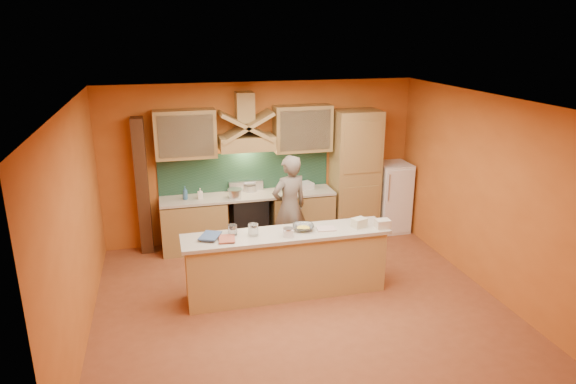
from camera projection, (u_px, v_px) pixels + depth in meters
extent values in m
cube|color=brown|center=(299.00, 302.00, 7.16)|extent=(5.50, 5.00, 0.01)
cube|color=white|center=(300.00, 101.00, 6.31)|extent=(5.50, 5.00, 0.01)
cube|color=#BD6325|center=(262.00, 162.00, 9.04)|extent=(5.50, 0.02, 2.80)
cube|color=#BD6325|center=(376.00, 302.00, 4.43)|extent=(5.50, 0.02, 2.80)
cube|color=#BD6325|center=(76.00, 227.00, 6.09)|extent=(0.02, 5.00, 2.80)
cube|color=#BD6325|center=(483.00, 192.00, 7.38)|extent=(0.02, 5.00, 2.80)
cube|color=#A08049|center=(194.00, 226.00, 8.77)|extent=(1.10, 0.60, 0.86)
cube|color=#A08049|center=(301.00, 216.00, 9.21)|extent=(1.10, 0.60, 0.86)
cube|color=#B8AE9B|center=(248.00, 195.00, 8.85)|extent=(3.00, 0.62, 0.04)
cube|color=black|center=(249.00, 220.00, 8.98)|extent=(0.60, 0.58, 0.90)
cube|color=#1A3A2A|center=(245.00, 172.00, 9.00)|extent=(3.00, 0.03, 0.70)
cube|color=#A08049|center=(247.00, 143.00, 8.61)|extent=(0.92, 0.50, 0.24)
cube|color=#A08049|center=(245.00, 107.00, 8.53)|extent=(0.30, 0.30, 0.50)
cube|color=#A08049|center=(185.00, 134.00, 8.39)|extent=(1.00, 0.35, 0.80)
cube|color=#A08049|center=(303.00, 128.00, 8.86)|extent=(1.00, 0.35, 0.80)
cube|color=#A08049|center=(355.00, 174.00, 9.23)|extent=(0.80, 0.60, 2.30)
cube|color=white|center=(392.00, 197.00, 9.56)|extent=(0.58, 0.60, 1.30)
cube|color=#472816|center=(142.00, 187.00, 8.50)|extent=(0.20, 0.30, 2.30)
cube|color=tan|center=(286.00, 265.00, 7.28)|extent=(2.80, 0.55, 0.88)
cube|color=#B8AE9B|center=(286.00, 234.00, 7.13)|extent=(2.90, 0.62, 0.05)
imported|color=#70665B|center=(289.00, 207.00, 8.35)|extent=(0.73, 0.59, 1.74)
cylinder|color=silver|center=(235.00, 195.00, 8.64)|extent=(0.24, 0.24, 0.15)
cylinder|color=silver|center=(250.00, 188.00, 9.01)|extent=(0.22, 0.22, 0.14)
imported|color=white|center=(200.00, 194.00, 8.58)|extent=(0.08, 0.09, 0.19)
imported|color=#32618B|center=(185.00, 193.00, 8.55)|extent=(0.09, 0.09, 0.23)
imported|color=silver|center=(290.00, 190.00, 8.96)|extent=(0.30, 0.30, 0.07)
cube|color=silver|center=(304.00, 186.00, 9.15)|extent=(0.35, 0.31, 0.11)
imported|color=#A5503B|center=(219.00, 240.00, 6.85)|extent=(0.25, 0.31, 0.03)
imported|color=#3A527F|center=(202.00, 235.00, 6.94)|extent=(0.36, 0.40, 0.02)
cylinder|color=white|center=(253.00, 230.00, 7.01)|extent=(0.16, 0.16, 0.16)
cylinder|color=silver|center=(233.00, 230.00, 7.03)|extent=(0.17, 0.17, 0.14)
cube|color=white|center=(288.00, 233.00, 6.98)|extent=(0.14, 0.14, 0.11)
imported|color=silver|center=(303.00, 227.00, 7.21)|extent=(0.36, 0.36, 0.07)
cube|color=beige|center=(326.00, 229.00, 7.24)|extent=(0.28, 0.22, 0.02)
cube|color=beige|center=(359.00, 222.00, 7.32)|extent=(0.23, 0.20, 0.12)
cube|color=beige|center=(383.00, 224.00, 7.28)|extent=(0.20, 0.16, 0.12)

